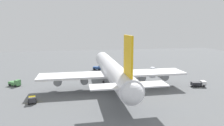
{
  "coord_description": "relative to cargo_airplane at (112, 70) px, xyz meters",
  "views": [
    {
      "loc": [
        -73.69,
        13.57,
        22.86
      ],
      "look_at": [
        0.0,
        0.0,
        9.24
      ],
      "focal_mm": 32.81,
      "sensor_mm": 36.0,
      "label": 1
    }
  ],
  "objects": [
    {
      "name": "ground_plane",
      "position": [
        0.1,
        0.0,
        -6.51
      ],
      "size": [
        243.9,
        243.9,
        0.0
      ],
      "primitive_type": "plane",
      "color": "slate"
    },
    {
      "name": "cargo_airplane",
      "position": [
        0.0,
        0.0,
        0.0
      ],
      "size": [
        60.98,
        52.96,
        20.52
      ],
      "color": "silver",
      "rests_on": "ground_plane"
    },
    {
      "name": "baggage_tug",
      "position": [
        -5.48,
        -32.69,
        -5.35
      ],
      "size": [
        3.23,
        5.53,
        2.16
      ],
      "color": "silver",
      "rests_on": "ground_plane"
    },
    {
      "name": "fuel_truck",
      "position": [
        -11.73,
        26.61,
        -5.42
      ],
      "size": [
        3.92,
        2.96,
        2.01
      ],
      "color": "#333338",
      "rests_on": "ground_plane"
    },
    {
      "name": "cargo_loader",
      "position": [
        7.81,
        36.49,
        -5.29
      ],
      "size": [
        4.1,
        4.99,
        2.55
      ],
      "color": "#4C8C4C",
      "rests_on": "ground_plane"
    },
    {
      "name": "pushback_tractor",
      "position": [
        31.39,
        1.97,
        -5.35
      ],
      "size": [
        3.86,
        4.77,
        2.24
      ],
      "color": "#2D5193",
      "rests_on": "ground_plane"
    },
    {
      "name": "cargo_container_fore",
      "position": [
        23.34,
        -25.46,
        -5.51
      ],
      "size": [
        3.35,
        3.31,
        2.0
      ],
      "color": "#B7BCC6",
      "rests_on": "ground_plane"
    },
    {
      "name": "cargo_container_aft",
      "position": [
        13.39,
        -21.22,
        -5.65
      ],
      "size": [
        3.33,
        2.44,
        1.71
      ],
      "color": "#999EA8",
      "rests_on": "ground_plane"
    },
    {
      "name": "safety_cone_nose",
      "position": [
        27.54,
        -1.69,
        -6.17
      ],
      "size": [
        0.48,
        0.48,
        0.68
      ],
      "primitive_type": "cone",
      "color": "orange",
      "rests_on": "ground_plane"
    }
  ]
}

